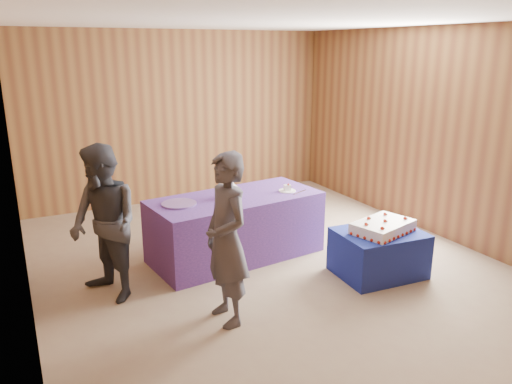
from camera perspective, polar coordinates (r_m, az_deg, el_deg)
ground at (r=5.85m, az=1.28°, el=-8.32°), size 6.00×6.00×0.00m
room_shell at (r=5.36m, az=1.41°, el=9.50°), size 5.04×6.04×2.72m
cake_table at (r=5.70m, az=13.82°, el=-6.77°), size 0.94×0.76×0.50m
serving_table at (r=5.95m, az=-2.31°, el=-3.98°), size 2.09×1.13×0.75m
sheet_cake at (r=5.59m, az=14.29°, el=-3.87°), size 0.78×0.63×0.16m
vase at (r=5.79m, az=-2.71°, el=0.37°), size 0.22×0.22×0.20m
flower_spray at (r=5.72m, az=-2.74°, el=2.83°), size 0.24×0.24×0.19m
platter at (r=5.60m, az=-8.79°, el=-1.34°), size 0.41×0.41×0.02m
plate at (r=6.06m, az=3.59°, el=0.14°), size 0.26×0.26×0.01m
cake_slice at (r=6.04m, az=3.60°, el=0.53°), size 0.09×0.08×0.09m
knife at (r=6.02m, az=5.02°, el=-0.02°), size 0.25×0.12×0.00m
guest_left at (r=4.44m, az=-3.38°, el=-5.46°), size 0.40×0.59×1.58m
guest_right at (r=5.06m, az=-16.94°, el=-3.53°), size 0.83×0.92×1.56m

